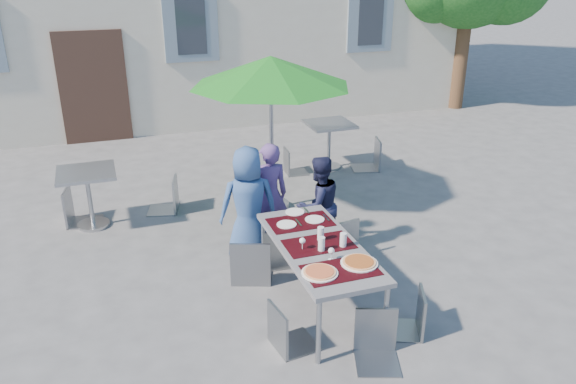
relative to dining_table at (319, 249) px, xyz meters
name	(u,v)px	position (x,y,z in m)	size (l,w,h in m)	color
ground	(336,336)	(-0.02, -0.55, -0.70)	(90.00, 90.00, 0.00)	#4E4E51
dining_table	(319,249)	(0.00, 0.00, 0.00)	(0.80, 1.85, 0.76)	#4B4B50
pizza_near_left	(320,272)	(-0.21, -0.55, 0.07)	(0.35, 0.35, 0.03)	white
pizza_near_right	(359,262)	(0.22, -0.50, 0.07)	(0.36, 0.36, 0.03)	white
glassware	(326,241)	(0.04, -0.08, 0.13)	(0.48, 0.48, 0.15)	silver
place_settings	(299,218)	(0.01, 0.63, 0.06)	(0.60, 0.50, 0.01)	white
child_0	(248,205)	(-0.41, 1.27, 0.03)	(0.71, 0.46, 1.45)	#315188
child_1	(269,195)	(-0.07, 1.52, 0.00)	(0.51, 0.33, 1.39)	#593D7E
child_2	(318,205)	(0.47, 1.16, -0.06)	(0.62, 0.36, 1.27)	#1A1D3B
chair_0	(250,234)	(-0.54, 0.72, -0.09)	(0.59, 0.59, 1.03)	gray
chair_1	(279,222)	(-0.12, 0.94, -0.11)	(0.47, 0.48, 1.00)	gray
chair_2	(339,214)	(0.64, 0.92, -0.11)	(0.51, 0.52, 1.00)	gray
chair_3	(287,302)	(-0.54, -0.56, -0.18)	(0.45, 0.45, 0.89)	gray
chair_4	(414,288)	(0.72, -0.72, -0.19)	(0.51, 0.51, 0.87)	gray
chair_5	(379,310)	(0.21, -0.96, -0.17)	(0.51, 0.51, 0.90)	gray
patio_umbrella	(271,73)	(0.31, 2.60, 1.33)	(2.27, 2.27, 2.26)	#AEB1B6
cafe_table_0	(88,187)	(-2.25, 2.84, -0.11)	(0.76, 0.76, 0.82)	#AEB1B6
bg_chair_l_0	(72,185)	(-2.45, 3.01, -0.12)	(0.51, 0.51, 0.98)	gray
bg_chair_r_0	(167,175)	(-1.16, 3.02, -0.13)	(0.53, 0.52, 0.97)	#8F979B
cafe_table_1	(329,136)	(1.79, 3.94, -0.10)	(0.77, 0.77, 0.83)	#AEB1B6
bg_chair_l_1	(292,147)	(1.07, 3.89, -0.21)	(0.41, 0.40, 0.84)	gray
bg_chair_r_1	(373,136)	(2.49, 3.66, -0.09)	(0.56, 0.56, 1.02)	gray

